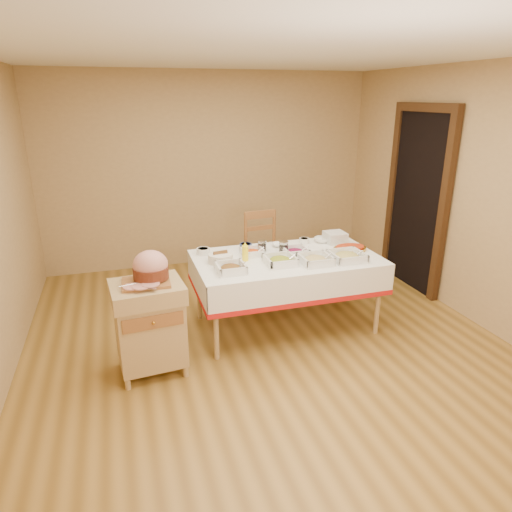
{
  "coord_description": "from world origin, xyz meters",
  "views": [
    {
      "loc": [
        -1.25,
        -3.69,
        2.27
      ],
      "look_at": [
        -0.05,
        0.2,
        0.84
      ],
      "focal_mm": 32.0,
      "sensor_mm": 36.0,
      "label": 1
    }
  ],
  "objects_px": {
    "butcher_cart": "(150,323)",
    "dining_chair": "(265,252)",
    "dining_table": "(286,272)",
    "preserve_jar_left": "(262,246)",
    "plate_stack": "(335,237)",
    "ham_on_board": "(150,269)",
    "mustard_bottle": "(245,252)",
    "preserve_jar_right": "(284,248)",
    "brass_platter": "(350,248)",
    "bread_basket": "(220,258)"
  },
  "relations": [
    {
      "from": "dining_chair",
      "to": "mustard_bottle",
      "type": "distance_m",
      "value": 1.1
    },
    {
      "from": "dining_chair",
      "to": "preserve_jar_left",
      "type": "relative_size",
      "value": 8.48
    },
    {
      "from": "preserve_jar_left",
      "to": "mustard_bottle",
      "type": "xyz_separation_m",
      "value": [
        -0.24,
        -0.22,
        0.03
      ]
    },
    {
      "from": "dining_table",
      "to": "plate_stack",
      "type": "distance_m",
      "value": 0.76
    },
    {
      "from": "dining_table",
      "to": "butcher_cart",
      "type": "relative_size",
      "value": 2.22
    },
    {
      "from": "butcher_cart",
      "to": "brass_platter",
      "type": "height_order",
      "value": "butcher_cart"
    },
    {
      "from": "bread_basket",
      "to": "brass_platter",
      "type": "distance_m",
      "value": 1.36
    },
    {
      "from": "mustard_bottle",
      "to": "plate_stack",
      "type": "distance_m",
      "value": 1.12
    },
    {
      "from": "brass_platter",
      "to": "preserve_jar_left",
      "type": "bearing_deg",
      "value": 164.2
    },
    {
      "from": "bread_basket",
      "to": "butcher_cart",
      "type": "bearing_deg",
      "value": -146.47
    },
    {
      "from": "ham_on_board",
      "to": "preserve_jar_left",
      "type": "relative_size",
      "value": 3.54
    },
    {
      "from": "ham_on_board",
      "to": "preserve_jar_left",
      "type": "xyz_separation_m",
      "value": [
        1.17,
        0.65,
        -0.12
      ]
    },
    {
      "from": "preserve_jar_right",
      "to": "dining_table",
      "type": "bearing_deg",
      "value": -96.41
    },
    {
      "from": "dining_chair",
      "to": "preserve_jar_left",
      "type": "distance_m",
      "value": 0.8
    },
    {
      "from": "preserve_jar_left",
      "to": "plate_stack",
      "type": "distance_m",
      "value": 0.85
    },
    {
      "from": "dining_table",
      "to": "butcher_cart",
      "type": "xyz_separation_m",
      "value": [
        -1.39,
        -0.44,
        -0.13
      ]
    },
    {
      "from": "dining_chair",
      "to": "plate_stack",
      "type": "xyz_separation_m",
      "value": [
        0.59,
        -0.65,
        0.32
      ]
    },
    {
      "from": "dining_chair",
      "to": "preserve_jar_right",
      "type": "bearing_deg",
      "value": -94.77
    },
    {
      "from": "preserve_jar_left",
      "to": "preserve_jar_right",
      "type": "distance_m",
      "value": 0.23
    },
    {
      "from": "ham_on_board",
      "to": "bread_basket",
      "type": "distance_m",
      "value": 0.84
    },
    {
      "from": "dining_chair",
      "to": "mustard_bottle",
      "type": "relative_size",
      "value": 5.16
    },
    {
      "from": "ham_on_board",
      "to": "plate_stack",
      "type": "bearing_deg",
      "value": 18.97
    },
    {
      "from": "mustard_bottle",
      "to": "butcher_cart",
      "type": "bearing_deg",
      "value": -154.65
    },
    {
      "from": "butcher_cart",
      "to": "dining_chair",
      "type": "relative_size",
      "value": 0.84
    },
    {
      "from": "dining_chair",
      "to": "preserve_jar_right",
      "type": "xyz_separation_m",
      "value": [
        -0.07,
        -0.82,
        0.31
      ]
    },
    {
      "from": "dining_table",
      "to": "brass_platter",
      "type": "distance_m",
      "value": 0.72
    },
    {
      "from": "butcher_cart",
      "to": "preserve_jar_left",
      "type": "relative_size",
      "value": 7.14
    },
    {
      "from": "mustard_bottle",
      "to": "brass_platter",
      "type": "xyz_separation_m",
      "value": [
        1.12,
        -0.02,
        -0.06
      ]
    },
    {
      "from": "brass_platter",
      "to": "ham_on_board",
      "type": "bearing_deg",
      "value": -168.83
    },
    {
      "from": "preserve_jar_left",
      "to": "mustard_bottle",
      "type": "bearing_deg",
      "value": -137.44
    },
    {
      "from": "bread_basket",
      "to": "brass_platter",
      "type": "bearing_deg",
      "value": -2.04
    },
    {
      "from": "dining_chair",
      "to": "brass_platter",
      "type": "relative_size",
      "value": 2.73
    },
    {
      "from": "dining_table",
      "to": "bread_basket",
      "type": "distance_m",
      "value": 0.69
    },
    {
      "from": "mustard_bottle",
      "to": "brass_platter",
      "type": "bearing_deg",
      "value": -1.2
    },
    {
      "from": "ham_on_board",
      "to": "brass_platter",
      "type": "height_order",
      "value": "ham_on_board"
    },
    {
      "from": "ham_on_board",
      "to": "preserve_jar_left",
      "type": "height_order",
      "value": "ham_on_board"
    },
    {
      "from": "butcher_cart",
      "to": "plate_stack",
      "type": "bearing_deg",
      "value": 19.42
    },
    {
      "from": "mustard_bottle",
      "to": "preserve_jar_right",
      "type": "bearing_deg",
      "value": 13.53
    },
    {
      "from": "butcher_cart",
      "to": "bread_basket",
      "type": "bearing_deg",
      "value": 33.53
    },
    {
      "from": "dining_table",
      "to": "dining_chair",
      "type": "relative_size",
      "value": 1.87
    },
    {
      "from": "dining_table",
      "to": "ham_on_board",
      "type": "xyz_separation_m",
      "value": [
        -1.35,
        -0.41,
        0.34
      ]
    },
    {
      "from": "preserve_jar_right",
      "to": "plate_stack",
      "type": "bearing_deg",
      "value": 13.89
    },
    {
      "from": "plate_stack",
      "to": "brass_platter",
      "type": "relative_size",
      "value": 0.6
    },
    {
      "from": "preserve_jar_left",
      "to": "plate_stack",
      "type": "xyz_separation_m",
      "value": [
        0.85,
        0.04,
        0.01
      ]
    },
    {
      "from": "ham_on_board",
      "to": "dining_chair",
      "type": "bearing_deg",
      "value": 43.25
    },
    {
      "from": "mustard_bottle",
      "to": "dining_table",
      "type": "bearing_deg",
      "value": -2.43
    },
    {
      "from": "dining_table",
      "to": "plate_stack",
      "type": "xyz_separation_m",
      "value": [
        0.67,
        0.28,
        0.22
      ]
    },
    {
      "from": "ham_on_board",
      "to": "preserve_jar_right",
      "type": "bearing_deg",
      "value": 21.32
    },
    {
      "from": "butcher_cart",
      "to": "preserve_jar_left",
      "type": "xyz_separation_m",
      "value": [
        1.22,
        0.68,
        0.35
      ]
    },
    {
      "from": "preserve_jar_left",
      "to": "brass_platter",
      "type": "xyz_separation_m",
      "value": [
        0.87,
        -0.25,
        -0.03
      ]
    }
  ]
}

